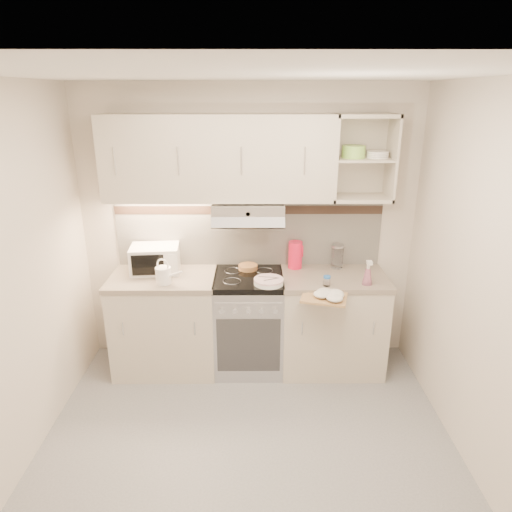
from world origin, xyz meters
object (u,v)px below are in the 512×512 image
(spray_bottle, at_px, (368,274))
(cutting_board, at_px, (324,296))
(electric_range, at_px, (249,322))
(watering_can, at_px, (164,275))
(microwave, at_px, (155,259))
(glass_jar, at_px, (337,256))
(plate_stack, at_px, (269,281))
(pink_pitcher, at_px, (295,255))

(spray_bottle, height_order, cutting_board, spray_bottle)
(electric_range, relative_size, watering_can, 3.62)
(watering_can, height_order, spray_bottle, spray_bottle)
(watering_can, distance_m, cutting_board, 1.33)
(spray_bottle, bearing_deg, electric_range, 170.52)
(microwave, distance_m, glass_jar, 1.64)
(electric_range, relative_size, cutting_board, 2.55)
(electric_range, xyz_separation_m, microwave, (-0.83, 0.12, 0.57))
(spray_bottle, bearing_deg, cutting_board, -153.85)
(microwave, xyz_separation_m, plate_stack, (1.00, -0.30, -0.09))
(plate_stack, distance_m, cutting_board, 0.48)
(watering_can, xyz_separation_m, glass_jar, (1.51, 0.36, 0.03))
(watering_can, relative_size, pink_pitcher, 1.00)
(microwave, height_order, plate_stack, microwave)
(electric_range, distance_m, cutting_board, 0.83)
(electric_range, distance_m, plate_stack, 0.53)
(watering_can, bearing_deg, pink_pitcher, 39.35)
(glass_jar, distance_m, cutting_board, 0.61)
(pink_pitcher, height_order, cutting_board, pink_pitcher)
(watering_can, distance_m, spray_bottle, 1.69)
(pink_pitcher, bearing_deg, glass_jar, -14.65)
(electric_range, relative_size, glass_jar, 4.12)
(plate_stack, bearing_deg, pink_pitcher, 56.18)
(pink_pitcher, distance_m, spray_bottle, 0.69)
(cutting_board, bearing_deg, electric_range, 163.98)
(watering_can, bearing_deg, glass_jar, 35.15)
(watering_can, relative_size, cutting_board, 0.71)
(glass_jar, relative_size, spray_bottle, 0.97)
(spray_bottle, relative_size, cutting_board, 0.64)
(electric_range, height_order, microwave, microwave)
(electric_range, bearing_deg, glass_jar, 13.97)
(spray_bottle, distance_m, cutting_board, 0.43)
(electric_range, distance_m, pink_pitcher, 0.74)
(watering_can, height_order, glass_jar, same)
(watering_can, relative_size, spray_bottle, 1.10)
(glass_jar, height_order, cutting_board, glass_jar)
(pink_pitcher, bearing_deg, cutting_board, -86.37)
(electric_range, xyz_separation_m, cutting_board, (0.61, -0.36, 0.42))
(pink_pitcher, bearing_deg, plate_stack, -138.76)
(plate_stack, relative_size, pink_pitcher, 1.00)
(watering_can, bearing_deg, electric_range, 34.48)
(electric_range, distance_m, glass_jar, 1.00)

